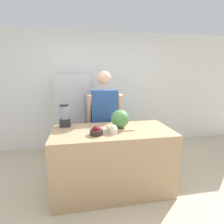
{
  "coord_description": "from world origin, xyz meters",
  "views": [
    {
      "loc": [
        -0.42,
        -1.91,
        1.72
      ],
      "look_at": [
        0.0,
        0.45,
        1.18
      ],
      "focal_mm": 28.0,
      "sensor_mm": 36.0,
      "label": 1
    }
  ],
  "objects_px": {
    "refrigerator": "(75,115)",
    "bowl_cherries": "(96,131)",
    "blender": "(65,116)",
    "person": "(105,121)",
    "watermelon": "(120,119)",
    "bowl_cream": "(114,130)"
  },
  "relations": [
    {
      "from": "refrigerator",
      "to": "bowl_cream",
      "type": "height_order",
      "value": "refrigerator"
    },
    {
      "from": "refrigerator",
      "to": "bowl_cream",
      "type": "distance_m",
      "value": 1.6
    },
    {
      "from": "bowl_cream",
      "to": "person",
      "type": "bearing_deg",
      "value": 91.11
    },
    {
      "from": "refrigerator",
      "to": "bowl_cream",
      "type": "bearing_deg",
      "value": -69.69
    },
    {
      "from": "bowl_cherries",
      "to": "blender",
      "type": "xyz_separation_m",
      "value": [
        -0.43,
        0.45,
        0.12
      ]
    },
    {
      "from": "refrigerator",
      "to": "bowl_cherries",
      "type": "bearing_deg",
      "value": -77.87
    },
    {
      "from": "person",
      "to": "blender",
      "type": "height_order",
      "value": "person"
    },
    {
      "from": "watermelon",
      "to": "bowl_cherries",
      "type": "bearing_deg",
      "value": -150.95
    },
    {
      "from": "person",
      "to": "bowl_cream",
      "type": "xyz_separation_m",
      "value": [
        0.02,
        -0.77,
        0.09
      ]
    },
    {
      "from": "refrigerator",
      "to": "watermelon",
      "type": "distance_m",
      "value": 1.49
    },
    {
      "from": "watermelon",
      "to": "bowl_cherries",
      "type": "distance_m",
      "value": 0.42
    },
    {
      "from": "bowl_cream",
      "to": "refrigerator",
      "type": "bearing_deg",
      "value": 110.31
    },
    {
      "from": "person",
      "to": "blender",
      "type": "xyz_separation_m",
      "value": [
        -0.64,
        -0.34,
        0.19
      ]
    },
    {
      "from": "bowl_cherries",
      "to": "watermelon",
      "type": "bearing_deg",
      "value": 29.05
    },
    {
      "from": "bowl_cherries",
      "to": "bowl_cream",
      "type": "relative_size",
      "value": 1.45
    },
    {
      "from": "refrigerator",
      "to": "blender",
      "type": "distance_m",
      "value": 1.09
    },
    {
      "from": "bowl_cream",
      "to": "blender",
      "type": "bearing_deg",
      "value": 146.28
    },
    {
      "from": "bowl_cherries",
      "to": "bowl_cream",
      "type": "height_order",
      "value": "same"
    },
    {
      "from": "refrigerator",
      "to": "blender",
      "type": "height_order",
      "value": "refrigerator"
    },
    {
      "from": "bowl_cherries",
      "to": "blender",
      "type": "distance_m",
      "value": 0.63
    },
    {
      "from": "refrigerator",
      "to": "bowl_cherries",
      "type": "xyz_separation_m",
      "value": [
        0.32,
        -1.51,
        0.13
      ]
    },
    {
      "from": "refrigerator",
      "to": "bowl_cream",
      "type": "xyz_separation_m",
      "value": [
        0.55,
        -1.5,
        0.14
      ]
    }
  ]
}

